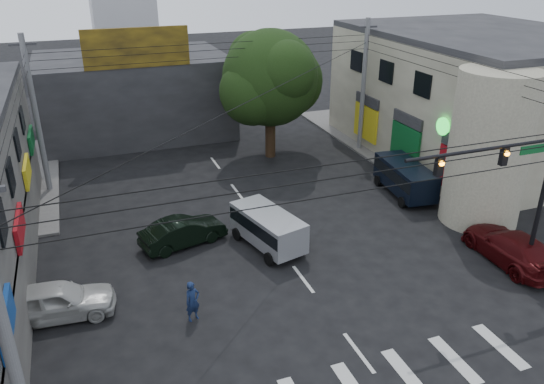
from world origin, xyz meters
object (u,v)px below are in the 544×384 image
utility_pole_far_left (36,117)px  silver_minivan (268,230)px  maroon_sedan (511,247)px  traffic_officer (193,301)px  dark_sedan (183,232)px  utility_pole_far_right (363,87)px  navy_van (405,180)px  traffic_gantry (515,179)px  street_tree (270,78)px  white_compact (57,301)px  utility_pole_near_left (9,348)px

utility_pole_far_left → silver_minivan: size_ratio=2.04×
maroon_sedan → traffic_officer: 14.67m
dark_sedan → utility_pole_far_left: bearing=19.6°
utility_pole_far_right → navy_van: 8.75m
traffic_gantry → silver_minivan: (-8.30, 6.21, -3.93)m
street_tree → traffic_officer: size_ratio=5.18×
navy_van → utility_pole_far_right: bearing=-3.6°
utility_pole_far_right → white_compact: 24.64m
dark_sedan → navy_van: bearing=-99.1°
utility_pole_near_left → utility_pole_far_right: same height
traffic_officer → silver_minivan: bearing=23.0°
dark_sedan → navy_van: (13.41, 1.30, 0.26)m
navy_van → street_tree: bearing=36.5°
street_tree → utility_pole_far_right: (6.50, -1.00, -0.87)m
utility_pole_near_left → maroon_sedan: (20.02, 4.53, -3.85)m
traffic_officer → maroon_sedan: bearing=-23.1°
utility_pole_far_left → traffic_officer: utility_pole_far_left is taller
traffic_gantry → traffic_officer: (-12.94, 1.95, -3.99)m
traffic_gantry → white_compact: size_ratio=1.59×
utility_pole_far_right → maroon_sedan: 16.45m
dark_sedan → traffic_officer: bearing=157.1°
utility_pole_near_left → traffic_gantry: bearing=10.8°
dark_sedan → silver_minivan: size_ratio=0.98×
utility_pole_near_left → navy_van: bearing=32.8°
utility_pole_far_left → maroon_sedan: utility_pole_far_left is taller
navy_van → utility_pole_far_left: bearing=74.5°
traffic_gantry → traffic_officer: traffic_gantry is taller
traffic_gantry → navy_van: 10.04m
dark_sedan → street_tree: bearing=-53.9°
street_tree → traffic_gantry: street_tree is taller
traffic_gantry → utility_pole_far_left: (-18.32, 17.00, -0.23)m
street_tree → maroon_sedan: (5.52, -16.97, -4.72)m
utility_pole_far_right → dark_sedan: bearing=-148.3°
utility_pole_far_left → white_compact: size_ratio=2.03×
utility_pole_far_left → traffic_officer: (5.38, -15.05, -3.76)m
white_compact → traffic_officer: bearing=-107.3°
utility_pole_far_left → dark_sedan: bearing=-55.7°
utility_pole_far_right → navy_van: (-1.36, -7.83, -3.65)m
silver_minivan → navy_van: size_ratio=0.92×
utility_pole_near_left → utility_pole_far_right: size_ratio=1.00×
white_compact → traffic_gantry: bearing=-97.7°
traffic_gantry → maroon_sedan: size_ratio=1.36×
utility_pole_far_right → traffic_officer: utility_pole_far_right is taller
traffic_officer → street_tree: bearing=40.9°
traffic_gantry → dark_sedan: size_ratio=1.62×
utility_pole_near_left → utility_pole_far_left: bearing=90.0°
utility_pole_far_left → maroon_sedan: size_ratio=1.74×
white_compact → maroon_sedan: 19.78m
white_compact → utility_pole_far_left: bearing=6.7°
silver_minivan → navy_van: bearing=-87.0°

